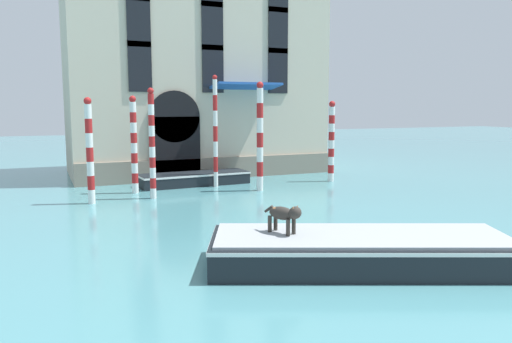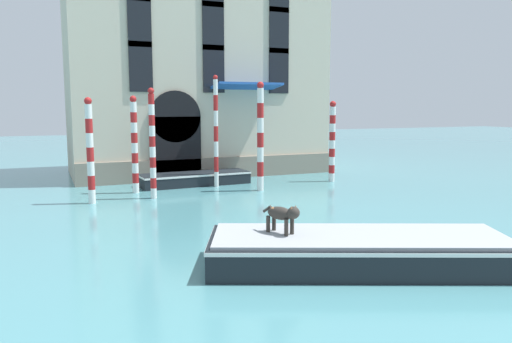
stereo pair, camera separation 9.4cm
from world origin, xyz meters
name	(u,v)px [view 2 (the right image)]	position (x,y,z in m)	size (l,w,h in m)	color
palazzo_left	(195,41)	(-1.01, 22.79, 6.65)	(12.37, 7.40, 13.34)	beige
boat_foreground	(359,250)	(-2.28, 6.27, 0.38)	(6.68, 4.53, 0.71)	black
dog_on_deck	(283,214)	(-3.74, 6.97, 1.13)	(0.55, 0.90, 0.64)	#332D28
boat_moored_near_palazzo	(195,178)	(-2.38, 18.35, 0.28)	(4.80, 1.68, 0.54)	black
mooring_pole_0	(332,141)	(3.61, 16.95, 1.83)	(0.28, 0.28, 3.62)	white
mooring_pole_1	(90,150)	(-6.86, 15.78, 1.87)	(0.26, 0.26, 3.69)	white
mooring_pole_2	(152,143)	(-4.67, 15.89, 2.04)	(0.23, 0.23, 4.05)	white
mooring_pole_3	(135,144)	(-5.08, 17.35, 1.91)	(0.26, 0.26, 3.79)	white
mooring_pole_4	(260,136)	(-0.35, 15.93, 2.19)	(0.27, 0.27, 4.35)	white
mooring_pole_5	(216,131)	(-1.68, 17.52, 2.35)	(0.19, 0.19, 4.66)	white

